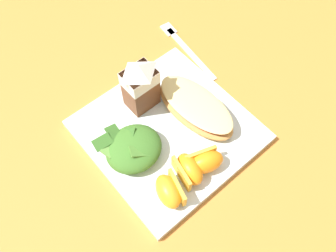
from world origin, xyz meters
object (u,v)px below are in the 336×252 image
object	(u,v)px
cheesy_pizza_bread	(196,107)
metal_fork	(184,46)
milk_carton	(140,84)
orange_wedge_middle	(189,170)
orange_wedge_rear	(205,162)
white_plate	(168,131)
green_salad_pile	(132,147)
orange_wedge_front	(169,191)

from	to	relation	value
cheesy_pizza_bread	metal_fork	bearing A→B (deg)	54.67
milk_carton	orange_wedge_middle	bearing A→B (deg)	-100.81
cheesy_pizza_bread	milk_carton	size ratio (longest dim) A/B	1.59
orange_wedge_rear	metal_fork	bearing A→B (deg)	55.13
orange_wedge_middle	orange_wedge_rear	bearing A→B (deg)	-13.44
white_plate	orange_wedge_rear	xyz separation A→B (m)	(-0.00, -0.10, 0.03)
cheesy_pizza_bread	green_salad_pile	bearing A→B (deg)	175.15
white_plate	green_salad_pile	distance (m)	0.08
cheesy_pizza_bread	orange_wedge_front	bearing A→B (deg)	-147.53
white_plate	metal_fork	size ratio (longest dim) A/B	1.48
green_salad_pile	orange_wedge_front	world-z (taller)	green_salad_pile
green_salad_pile	orange_wedge_rear	xyz separation A→B (m)	(0.08, -0.10, -0.00)
milk_carton	orange_wedge_front	size ratio (longest dim) A/B	1.63
orange_wedge_middle	milk_carton	bearing A→B (deg)	79.19
green_salad_pile	orange_wedge_rear	size ratio (longest dim) A/B	1.51
cheesy_pizza_bread	orange_wedge_rear	xyz separation A→B (m)	(-0.06, -0.09, 0.00)
white_plate	orange_wedge_front	bearing A→B (deg)	-129.68
orange_wedge_middle	orange_wedge_rear	distance (m)	0.03
white_plate	orange_wedge_rear	distance (m)	0.10
milk_carton	white_plate	bearing A→B (deg)	-90.10
cheesy_pizza_bread	white_plate	bearing A→B (deg)	173.61
orange_wedge_middle	orange_wedge_front	bearing A→B (deg)	-172.12
milk_carton	orange_wedge_middle	world-z (taller)	milk_carton
orange_wedge_front	orange_wedge_middle	xyz separation A→B (m)	(0.05, 0.01, 0.00)
orange_wedge_middle	orange_wedge_rear	size ratio (longest dim) A/B	0.96
cheesy_pizza_bread	milk_carton	bearing A→B (deg)	126.27
white_plate	metal_fork	distance (m)	0.22
white_plate	orange_wedge_rear	bearing A→B (deg)	-90.21
milk_carton	orange_wedge_front	world-z (taller)	milk_carton
green_salad_pile	orange_wedge_middle	xyz separation A→B (m)	(0.05, -0.09, -0.00)
white_plate	milk_carton	world-z (taller)	milk_carton
white_plate	metal_fork	xyz separation A→B (m)	(0.17, 0.14, -0.01)
milk_carton	orange_wedge_middle	distance (m)	0.17
white_plate	orange_wedge_front	xyz separation A→B (m)	(-0.08, -0.10, 0.03)
milk_carton	metal_fork	bearing A→B (deg)	21.32
white_plate	green_salad_pile	size ratio (longest dim) A/B	2.71
milk_carton	cheesy_pizza_bread	bearing A→B (deg)	-53.73
green_salad_pile	milk_carton	distance (m)	0.11
green_salad_pile	milk_carton	size ratio (longest dim) A/B	0.94
white_plate	cheesy_pizza_bread	bearing A→B (deg)	-6.39
orange_wedge_rear	milk_carton	bearing A→B (deg)	89.84
milk_carton	orange_wedge_front	bearing A→B (deg)	-114.94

